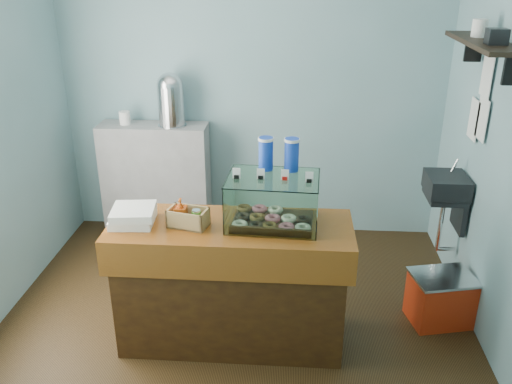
# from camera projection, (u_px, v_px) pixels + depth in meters

# --- Properties ---
(ground) EXTENTS (3.50, 3.50, 0.00)m
(ground) POSITION_uv_depth(u_px,v_px,m) (236.00, 316.00, 4.12)
(ground) COLOR black
(ground) RESTS_ON ground
(room_shell) EXTENTS (3.54, 3.04, 2.82)m
(room_shell) POSITION_uv_depth(u_px,v_px,m) (237.00, 94.00, 3.45)
(room_shell) COLOR #6E9AA0
(room_shell) RESTS_ON ground
(counter) EXTENTS (1.60, 0.60, 0.90)m
(counter) POSITION_uv_depth(u_px,v_px,m) (232.00, 283.00, 3.70)
(counter) COLOR #42250C
(counter) RESTS_ON ground
(back_shelf) EXTENTS (1.00, 0.32, 1.10)m
(back_shelf) POSITION_uv_depth(u_px,v_px,m) (157.00, 180.00, 5.17)
(back_shelf) COLOR #98999B
(back_shelf) RESTS_ON ground
(display_case) EXTENTS (0.61, 0.46, 0.54)m
(display_case) POSITION_uv_depth(u_px,v_px,m) (273.00, 197.00, 3.51)
(display_case) COLOR black
(display_case) RESTS_ON counter
(condiment_crate) EXTENTS (0.28, 0.20, 0.18)m
(condiment_crate) POSITION_uv_depth(u_px,v_px,m) (187.00, 216.00, 3.50)
(condiment_crate) COLOR tan
(condiment_crate) RESTS_ON counter
(pastry_boxes) EXTENTS (0.31, 0.31, 0.11)m
(pastry_boxes) POSITION_uv_depth(u_px,v_px,m) (133.00, 216.00, 3.54)
(pastry_boxes) COLOR white
(pastry_boxes) RESTS_ON counter
(coffee_urn) EXTENTS (0.26, 0.26, 0.48)m
(coffee_urn) POSITION_uv_depth(u_px,v_px,m) (171.00, 98.00, 4.83)
(coffee_urn) COLOR silver
(coffee_urn) RESTS_ON back_shelf
(red_cooler) EXTENTS (0.50, 0.42, 0.39)m
(red_cooler) POSITION_uv_depth(u_px,v_px,m) (440.00, 298.00, 3.99)
(red_cooler) COLOR red
(red_cooler) RESTS_ON ground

